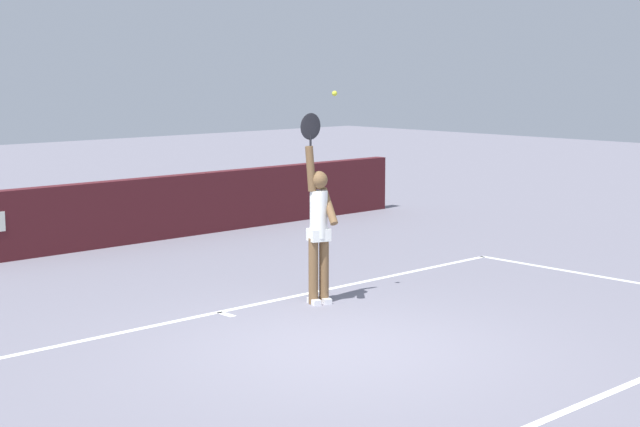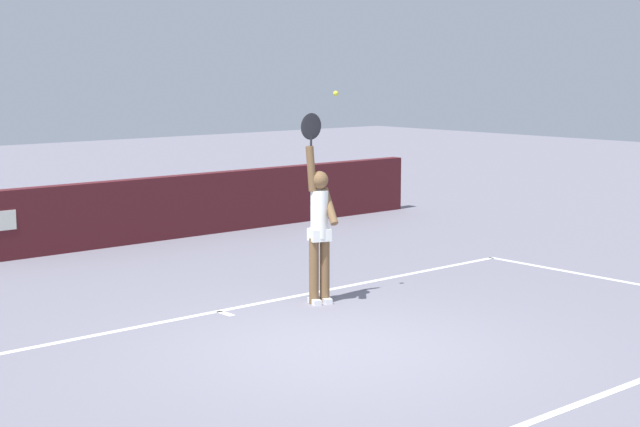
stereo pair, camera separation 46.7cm
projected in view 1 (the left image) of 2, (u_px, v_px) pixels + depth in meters
The scene contains 5 objects.
ground_plane at pixel (341, 348), 10.84m from camera, with size 60.00×60.00×0.00m, color slate.
court_lines at pixel (360, 353), 10.63m from camera, with size 10.91×5.12×0.00m.
back_wall at pixel (28, 223), 15.95m from camera, with size 16.61×0.26×1.13m.
tennis_player at pixel (319, 225), 12.76m from camera, with size 0.47×0.44×2.49m.
tennis_ball at pixel (335, 93), 12.68m from camera, with size 0.07×0.07×0.07m.
Camera 1 is at (-7.37, -7.50, 3.04)m, focal length 55.55 mm.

